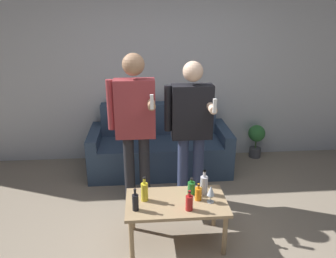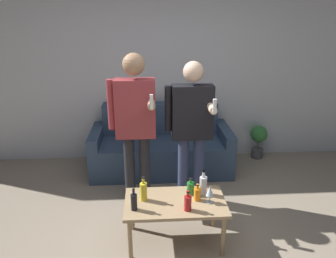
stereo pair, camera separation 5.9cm
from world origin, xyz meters
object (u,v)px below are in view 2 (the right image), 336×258
at_px(couch, 161,147).
at_px(person_standing_left, 135,120).
at_px(bottle_orange, 197,194).
at_px(person_standing_right, 192,124).
at_px(coffee_table, 175,206).

height_order(couch, person_standing_left, person_standing_left).
relative_size(bottle_orange, person_standing_right, 0.10).
bearing_deg(couch, coffee_table, -87.71).
height_order(coffee_table, person_standing_right, person_standing_right).
distance_m(bottle_orange, person_standing_right, 0.85).
bearing_deg(couch, bottle_orange, -80.31).
xyz_separation_m(couch, person_standing_left, (-0.31, -0.89, 0.70)).
bearing_deg(person_standing_right, person_standing_left, -175.96).
bearing_deg(person_standing_right, bottle_orange, -92.42).
height_order(couch, person_standing_right, person_standing_right).
xyz_separation_m(coffee_table, person_standing_right, (0.24, 0.73, 0.55)).
bearing_deg(person_standing_right, coffee_table, -107.81).
distance_m(couch, coffee_table, 1.58).
distance_m(person_standing_left, person_standing_right, 0.61).
relative_size(couch, bottle_orange, 11.40).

